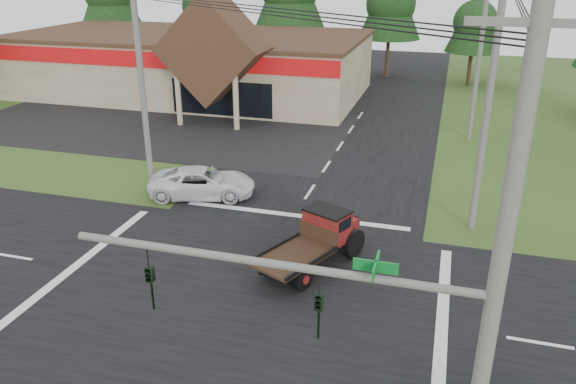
% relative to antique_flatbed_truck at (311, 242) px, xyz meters
% --- Properties ---
extents(ground, '(120.00, 120.00, 0.00)m').
position_rel_antique_flatbed_truck_xyz_m(ground, '(-1.89, -2.63, -1.07)').
color(ground, '#324A1A').
rests_on(ground, ground).
extents(road_ns, '(12.00, 120.00, 0.02)m').
position_rel_antique_flatbed_truck_xyz_m(road_ns, '(-1.89, -2.63, -1.06)').
color(road_ns, black).
rests_on(road_ns, ground).
extents(road_ew, '(120.00, 12.00, 0.02)m').
position_rel_antique_flatbed_truck_xyz_m(road_ew, '(-1.89, -2.63, -1.06)').
color(road_ew, black).
rests_on(road_ew, ground).
extents(parking_apron, '(28.00, 14.00, 0.02)m').
position_rel_antique_flatbed_truck_xyz_m(parking_apron, '(-15.89, 16.37, -1.05)').
color(parking_apron, black).
rests_on(parking_apron, ground).
extents(cvs_building, '(30.40, 18.20, 9.19)m').
position_rel_antique_flatbed_truck_xyz_m(cvs_building, '(-17.60, 26.94, 1.71)').
color(cvs_building, gray).
rests_on(cvs_building, ground).
extents(traffic_signal_mast, '(8.12, 0.24, 7.00)m').
position_rel_antique_flatbed_truck_xyz_m(traffic_signal_mast, '(3.93, -10.13, 3.36)').
color(traffic_signal_mast, '#595651').
rests_on(traffic_signal_mast, ground).
extents(utility_pole_nr, '(2.00, 0.30, 11.00)m').
position_rel_antique_flatbed_truck_xyz_m(utility_pole_nr, '(5.61, -10.13, 4.57)').
color(utility_pole_nr, '#595651').
rests_on(utility_pole_nr, ground).
extents(utility_pole_nw, '(2.00, 0.30, 10.50)m').
position_rel_antique_flatbed_truck_xyz_m(utility_pole_nw, '(-9.89, 5.37, 4.32)').
color(utility_pole_nw, '#595651').
rests_on(utility_pole_nw, ground).
extents(utility_pole_ne, '(2.00, 0.30, 11.50)m').
position_rel_antique_flatbed_truck_xyz_m(utility_pole_ne, '(6.11, 5.37, 4.82)').
color(utility_pole_ne, '#595651').
rests_on(utility_pole_ne, ground).
extents(utility_pole_n, '(2.00, 0.30, 11.20)m').
position_rel_antique_flatbed_truck_xyz_m(utility_pole_n, '(6.11, 19.37, 4.67)').
color(utility_pole_n, '#595651').
rests_on(utility_pole_n, ground).
extents(tree_row_b, '(5.60, 5.60, 10.10)m').
position_rel_antique_flatbed_truck_xyz_m(tree_row_b, '(-21.89, 39.37, 5.64)').
color(tree_row_b, '#332316').
rests_on(tree_row_b, ground).
extents(tree_row_d, '(6.16, 6.16, 11.11)m').
position_rel_antique_flatbed_truck_xyz_m(tree_row_d, '(-1.89, 39.37, 6.31)').
color(tree_row_d, '#332316').
rests_on(tree_row_d, ground).
extents(tree_row_e, '(5.04, 5.04, 9.09)m').
position_rel_antique_flatbed_truck_xyz_m(tree_row_e, '(6.11, 37.37, 4.96)').
color(tree_row_e, '#332316').
rests_on(tree_row_e, ground).
extents(antique_flatbed_truck, '(3.89, 5.47, 2.14)m').
position_rel_antique_flatbed_truck_xyz_m(antique_flatbed_truck, '(0.00, 0.00, 0.00)').
color(antique_flatbed_truck, '#540C14').
rests_on(antique_flatbed_truck, ground).
extents(white_pickup, '(5.77, 3.82, 1.47)m').
position_rel_antique_flatbed_truck_xyz_m(white_pickup, '(-7.02, 5.39, -0.33)').
color(white_pickup, white).
rests_on(white_pickup, ground).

